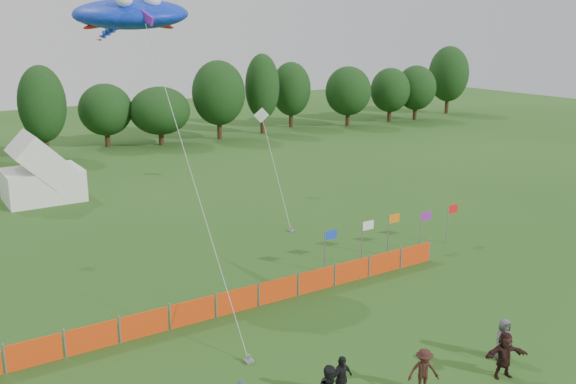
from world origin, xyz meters
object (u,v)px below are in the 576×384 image
tent_right (42,175)px  spectator_d (341,379)px  stingray_kite (129,15)px  barrier_fence (237,300)px  spectator_c (424,371)px  spectator_e (503,339)px  spectator_f (504,355)px

tent_right → spectator_d: (2.40, -29.86, -0.99)m
tent_right → stingray_kite: bearing=-83.0°
spectator_d → tent_right: bearing=86.5°
barrier_fence → spectator_c: size_ratio=14.07×
spectator_d → spectator_e: size_ratio=1.02×
tent_right → spectator_e: size_ratio=3.21×
barrier_fence → spectator_d: (-0.34, -7.52, 0.29)m
spectator_c → spectator_d: spectator_d is taller
barrier_fence → tent_right: bearing=97.0°
tent_right → stingray_kite: 17.50m
spectator_e → spectator_f: spectator_f is taller
barrier_fence → spectator_e: 10.47m
barrier_fence → spectator_d: bearing=-92.6°
tent_right → spectator_d: 29.98m
tent_right → barrier_fence: 22.55m
spectator_e → barrier_fence: bearing=129.2°
spectator_e → spectator_f: size_ratio=0.95×
tent_right → spectator_e: tent_right is taller
tent_right → barrier_fence: (2.74, -22.34, -1.27)m
barrier_fence → spectator_f: 10.66m
tent_right → spectator_c: 31.33m
spectator_c → spectator_f: bearing=14.8°
tent_right → spectator_f: bearing=-76.0°
spectator_d → spectator_f: 5.79m
spectator_c → stingray_kite: (-3.18, 16.81, 11.19)m
tent_right → stingray_kite: size_ratio=0.26×
spectator_d → spectator_e: spectator_d is taller
stingray_kite → spectator_e: bearing=-67.1°
spectator_e → stingray_kite: bearing=116.6°
spectator_d → spectator_f: size_ratio=0.96×
barrier_fence → stingray_kite: size_ratio=1.16×
tent_right → barrier_fence: bearing=-83.0°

